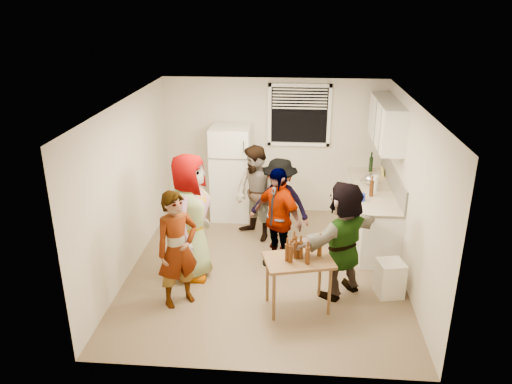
# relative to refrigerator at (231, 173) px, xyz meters

# --- Properties ---
(room) EXTENTS (4.00, 4.50, 2.50)m
(room) POSITION_rel_refrigerator_xyz_m (0.75, -1.88, -0.85)
(room) COLOR beige
(room) RESTS_ON ground
(window) EXTENTS (1.12, 0.10, 1.06)m
(window) POSITION_rel_refrigerator_xyz_m (1.20, 0.33, 1.00)
(window) COLOR white
(window) RESTS_ON room
(refrigerator) EXTENTS (0.70, 0.70, 1.70)m
(refrigerator) POSITION_rel_refrigerator_xyz_m (0.00, 0.00, 0.00)
(refrigerator) COLOR white
(refrigerator) RESTS_ON ground
(counter_lower) EXTENTS (0.60, 2.20, 0.86)m
(counter_lower) POSITION_rel_refrigerator_xyz_m (2.45, -0.73, -0.42)
(counter_lower) COLOR white
(counter_lower) RESTS_ON ground
(countertop) EXTENTS (0.64, 2.22, 0.04)m
(countertop) POSITION_rel_refrigerator_xyz_m (2.45, -0.73, 0.03)
(countertop) COLOR beige
(countertop) RESTS_ON counter_lower
(backsplash) EXTENTS (0.03, 2.20, 0.36)m
(backsplash) POSITION_rel_refrigerator_xyz_m (2.74, -0.73, 0.23)
(backsplash) COLOR #ABA59B
(backsplash) RESTS_ON countertop
(upper_cabinets) EXTENTS (0.34, 1.60, 0.70)m
(upper_cabinets) POSITION_rel_refrigerator_xyz_m (2.58, -0.53, 1.10)
(upper_cabinets) COLOR white
(upper_cabinets) RESTS_ON room
(kettle) EXTENTS (0.30, 0.26, 0.21)m
(kettle) POSITION_rel_refrigerator_xyz_m (2.40, -0.57, 0.05)
(kettle) COLOR silver
(kettle) RESTS_ON countertop
(paper_towel) EXTENTS (0.12, 0.12, 0.25)m
(paper_towel) POSITION_rel_refrigerator_xyz_m (2.43, -0.84, 0.05)
(paper_towel) COLOR white
(paper_towel) RESTS_ON countertop
(wine_bottle) EXTENTS (0.07, 0.07, 0.27)m
(wine_bottle) POSITION_rel_refrigerator_xyz_m (2.50, 0.13, 0.05)
(wine_bottle) COLOR black
(wine_bottle) RESTS_ON countertop
(beer_bottle_counter) EXTENTS (0.07, 0.07, 0.25)m
(beer_bottle_counter) POSITION_rel_refrigerator_xyz_m (2.35, -1.08, 0.05)
(beer_bottle_counter) COLOR #47230C
(beer_bottle_counter) RESTS_ON countertop
(blue_cup) EXTENTS (0.09, 0.09, 0.12)m
(blue_cup) POSITION_rel_refrigerator_xyz_m (2.19, -1.29, 0.05)
(blue_cup) COLOR #162AC8
(blue_cup) RESTS_ON countertop
(picture_frame) EXTENTS (0.02, 0.19, 0.16)m
(picture_frame) POSITION_rel_refrigerator_xyz_m (2.67, -0.11, 0.13)
(picture_frame) COLOR #F7E55B
(picture_frame) RESTS_ON countertop
(trash_bin) EXTENTS (0.40, 0.40, 0.50)m
(trash_bin) POSITION_rel_refrigerator_xyz_m (2.48, -2.46, -0.60)
(trash_bin) COLOR silver
(trash_bin) RESTS_ON ground
(serving_table) EXTENTS (0.96, 0.76, 0.72)m
(serving_table) POSITION_rel_refrigerator_xyz_m (1.23, -2.88, -0.85)
(serving_table) COLOR brown
(serving_table) RESTS_ON ground
(beer_bottle_table) EXTENTS (0.06, 0.06, 0.23)m
(beer_bottle_table) POSITION_rel_refrigerator_xyz_m (1.25, -2.85, -0.13)
(beer_bottle_table) COLOR #47230C
(beer_bottle_table) RESTS_ON serving_table
(red_cup) EXTENTS (0.08, 0.08, 0.11)m
(red_cup) POSITION_rel_refrigerator_xyz_m (1.21, -2.73, -0.13)
(red_cup) COLOR #9F3513
(red_cup) RESTS_ON serving_table
(guest_grey) EXTENTS (1.94, 1.10, 0.59)m
(guest_grey) POSITION_rel_refrigerator_xyz_m (-0.30, -2.16, -0.85)
(guest_grey) COLOR gray
(guest_grey) RESTS_ON ground
(guest_stripe) EXTENTS (1.45, 1.59, 0.38)m
(guest_stripe) POSITION_rel_refrigerator_xyz_m (-0.33, -2.87, -0.85)
(guest_stripe) COLOR #141933
(guest_stripe) RESTS_ON ground
(guest_back_left) EXTENTS (1.68, 1.68, 0.61)m
(guest_back_left) POSITION_rel_refrigerator_xyz_m (0.52, -0.87, -0.85)
(guest_back_left) COLOR brown
(guest_back_left) RESTS_ON ground
(guest_back_right) EXTENTS (1.34, 1.72, 0.56)m
(guest_back_right) POSITION_rel_refrigerator_xyz_m (0.92, -1.19, -0.85)
(guest_back_right) COLOR #454449
(guest_back_right) RESTS_ON ground
(guest_black) EXTENTS (1.73, 1.77, 0.38)m
(guest_black) POSITION_rel_refrigerator_xyz_m (0.91, -1.77, -0.85)
(guest_black) COLOR black
(guest_black) RESTS_ON ground
(guest_orange) EXTENTS (2.22, 2.22, 0.48)m
(guest_orange) POSITION_rel_refrigerator_xyz_m (1.81, -2.47, -0.85)
(guest_orange) COLOR #C8664B
(guest_orange) RESTS_ON ground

